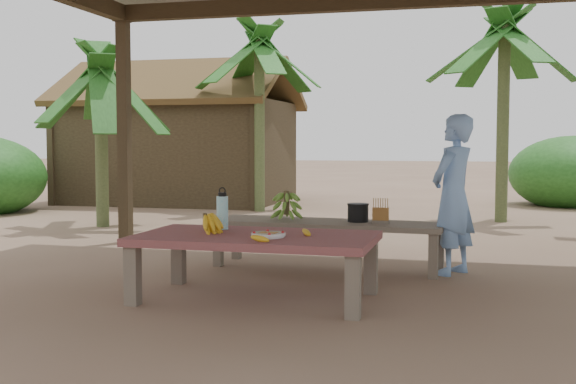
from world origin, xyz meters
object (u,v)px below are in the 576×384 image
(plate, at_px, (268,235))
(woman, at_px, (453,195))
(work_table, at_px, (256,243))
(water_flask, at_px, (222,211))
(ripe_banana_bunch, at_px, (205,222))
(cooking_pot, at_px, (358,213))
(bench, at_px, (327,227))

(plate, xyz_separation_m, woman, (1.28, 1.58, 0.21))
(work_table, relative_size, plate, 6.98)
(work_table, bearing_deg, water_flask, 145.12)
(ripe_banana_bunch, height_order, woman, woman)
(ripe_banana_bunch, distance_m, plate, 0.57)
(water_flask, height_order, cooking_pot, water_flask)
(plate, bearing_deg, ripe_banana_bunch, 166.74)
(bench, bearing_deg, woman, 2.72)
(bench, xyz_separation_m, water_flask, (-0.61, -1.23, 0.25))
(water_flask, bearing_deg, ripe_banana_bunch, -102.53)
(ripe_banana_bunch, height_order, plate, ripe_banana_bunch)
(plate, distance_m, water_flask, 0.63)
(water_flask, relative_size, woman, 0.23)
(plate, distance_m, cooking_pot, 1.68)
(bench, xyz_separation_m, cooking_pot, (0.29, 0.02, 0.14))
(bench, bearing_deg, ripe_banana_bunch, -110.40)
(work_table, height_order, cooking_pot, cooking_pot)
(cooking_pot, bearing_deg, water_flask, -125.72)
(work_table, height_order, ripe_banana_bunch, ripe_banana_bunch)
(cooking_pot, bearing_deg, woman, -3.10)
(bench, xyz_separation_m, ripe_banana_bunch, (-0.67, -1.48, 0.19))
(cooking_pot, bearing_deg, bench, -175.30)
(work_table, height_order, water_flask, water_flask)
(bench, xyz_separation_m, plate, (-0.11, -1.61, 0.12))
(ripe_banana_bunch, relative_size, woman, 0.19)
(cooking_pot, bearing_deg, ripe_banana_bunch, -122.53)
(work_table, relative_size, cooking_pot, 9.23)
(work_table, distance_m, bench, 1.50)
(work_table, relative_size, water_flask, 5.29)
(work_table, xyz_separation_m, ripe_banana_bunch, (-0.42, 0.01, 0.15))
(work_table, bearing_deg, cooking_pot, 70.40)
(ripe_banana_bunch, bearing_deg, work_table, -1.06)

